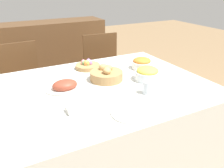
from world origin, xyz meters
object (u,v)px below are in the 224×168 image
object	(u,v)px
dinner_plate	(132,113)
spoon	(156,106)
sideboard	(51,55)
ham_platter	(65,86)
knife	(152,107)
carrot_bowl	(142,63)
butter_dish	(77,109)
egg_basket	(87,66)
chair_far_left	(22,84)
drinking_cup	(147,87)
chair_far_right	(104,70)
bread_basket	(106,74)
pineapple_bowl	(147,74)
fork	(109,120)

from	to	relation	value
dinner_plate	spoon	bearing A→B (deg)	0.00
sideboard	ham_platter	bearing A→B (deg)	-100.42
spoon	knife	bearing A→B (deg)	-176.54
carrot_bowl	butter_dish	xyz separation A→B (m)	(-0.76, -0.44, -0.03)
egg_basket	ham_platter	distance (m)	0.45
chair_far_left	drinking_cup	distance (m)	1.42
chair_far_right	bread_basket	world-z (taller)	chair_far_right
dinner_plate	knife	world-z (taller)	dinner_plate
chair_far_left	knife	distance (m)	1.53
bread_basket	dinner_plate	world-z (taller)	bread_basket
egg_basket	knife	bearing A→B (deg)	-84.58
pineapple_bowl	dinner_plate	world-z (taller)	pineapple_bowl
bread_basket	butter_dish	xyz separation A→B (m)	(-0.37, -0.36, -0.03)
egg_basket	pineapple_bowl	xyz separation A→B (m)	(0.31, -0.46, 0.02)
chair_far_right	sideboard	xyz separation A→B (m)	(-0.40, 0.92, -0.01)
knife	butter_dish	bearing A→B (deg)	153.81
butter_dish	knife	bearing A→B (deg)	-22.73
dinner_plate	fork	xyz separation A→B (m)	(-0.15, 0.00, -0.00)
chair_far_left	butter_dish	distance (m)	1.26
fork	butter_dish	bearing A→B (deg)	121.58
chair_far_right	knife	xyz separation A→B (m)	(-0.35, -1.39, 0.27)
bread_basket	spoon	world-z (taller)	bread_basket
carrot_bowl	dinner_plate	size ratio (longest dim) A/B	0.74
dinner_plate	knife	xyz separation A→B (m)	(0.15, 0.00, -0.00)
pineapple_bowl	butter_dish	distance (m)	0.68
chair_far_right	carrot_bowl	distance (m)	0.84
pineapple_bowl	dinner_plate	bearing A→B (deg)	-134.98
spoon	chair_far_right	bearing A→B (deg)	80.54
knife	drinking_cup	xyz separation A→B (m)	(0.09, 0.18, 0.04)
fork	butter_dish	distance (m)	0.21
sideboard	spoon	size ratio (longest dim) A/B	8.55
chair_far_right	drinking_cup	bearing A→B (deg)	-96.68
egg_basket	spoon	world-z (taller)	egg_basket
butter_dish	ham_platter	bearing A→B (deg)	85.03
ham_platter	butter_dish	xyz separation A→B (m)	(-0.03, -0.33, -0.01)
sideboard	spoon	distance (m)	2.33
bread_basket	dinner_plate	bearing A→B (deg)	-100.70
sideboard	ham_platter	xyz separation A→B (m)	(-0.33, -1.81, 0.31)
chair_far_left	pineapple_bowl	bearing A→B (deg)	-54.78
butter_dish	carrot_bowl	bearing A→B (deg)	30.28
chair_far_left	drinking_cup	world-z (taller)	chair_far_left
sideboard	butter_dish	distance (m)	2.19
dinner_plate	sideboard	bearing A→B (deg)	87.69
ham_platter	fork	distance (m)	0.51
egg_basket	pineapple_bowl	size ratio (longest dim) A/B	1.09
bread_basket	egg_basket	size ratio (longest dim) A/B	1.19
carrot_bowl	drinking_cup	size ratio (longest dim) A/B	2.04
ham_platter	knife	size ratio (longest dim) A/B	1.53
chair_far_left	knife	world-z (taller)	chair_far_left
chair_far_left	bread_basket	bearing A→B (deg)	-61.71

